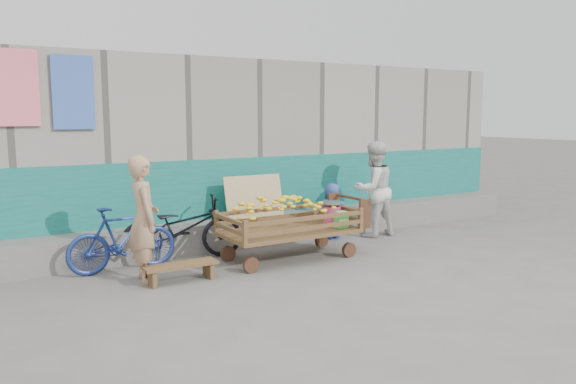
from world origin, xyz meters
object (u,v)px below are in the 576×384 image
child (332,211)px  bicycle_dark (182,228)px  bicycle_blue (122,239)px  bench (181,268)px  woman (373,189)px  vendor_man (144,219)px  banana_cart (287,218)px

child → bicycle_dark: size_ratio=0.54×
bicycle_blue → bench: bearing=-152.6°
bench → woman: woman is taller
vendor_man → bicycle_dark: vendor_man is taller
banana_cart → bicycle_dark: size_ratio=1.23×
banana_cart → bicycle_blue: 2.31m
banana_cart → bicycle_blue: banana_cart is taller
bench → bicycle_dark: (0.43, 1.07, 0.29)m
banana_cart → bench: (-1.73, -0.25, -0.45)m
woman → child: 0.83m
bench → bicycle_blue: bearing=119.6°
child → vendor_man: bearing=-6.5°
vendor_man → banana_cart: bearing=-86.1°
bench → vendor_man: size_ratio=0.59×
bicycle_dark → woman: bearing=-78.6°
banana_cart → child: (1.38, 0.82, -0.15)m
bench → child: 3.30m
banana_cart → bicycle_dark: same height
bicycle_blue → woman: bearing=-92.3°
vendor_man → child: vendor_man is taller
banana_cart → bicycle_dark: (-1.30, 0.82, -0.16)m
banana_cart → vendor_man: bearing=179.7°
bicycle_dark → bicycle_blue: bicycle_dark is taller
vendor_man → bicycle_dark: (0.80, 0.81, -0.34)m
woman → bicycle_blue: (-4.32, 0.01, -0.38)m
bench → bicycle_dark: bicycle_dark is taller
woman → bicycle_dark: (-3.40, 0.21, -0.36)m
vendor_man → woman: size_ratio=0.97×
vendor_man → bicycle_dark: 1.19m
banana_cart → bicycle_blue: bearing=164.5°
banana_cart → woman: woman is taller
child → bicycle_dark: 2.68m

